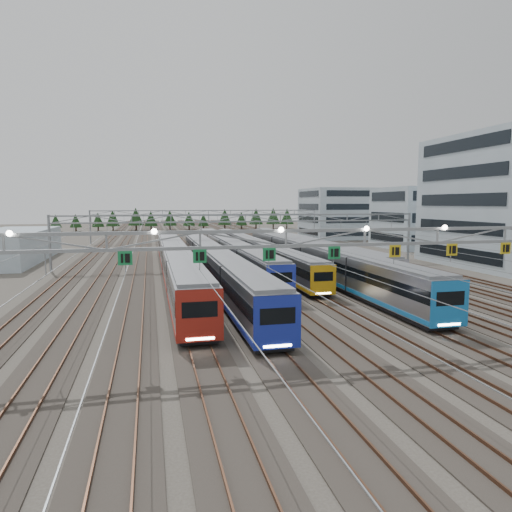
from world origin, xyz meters
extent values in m
plane|color=#47423A|center=(0.00, 0.00, 0.00)|extent=(400.00, 400.00, 0.00)
cube|color=#2D2823|center=(0.00, 100.00, 0.04)|extent=(54.00, 260.00, 0.08)
cube|color=brown|center=(-25.47, 100.00, 0.16)|extent=(0.08, 260.00, 0.16)
cube|color=brown|center=(25.47, 100.00, 0.16)|extent=(0.08, 260.00, 0.16)
cube|color=brown|center=(-0.72, 100.00, 0.16)|extent=(0.08, 260.00, 0.16)
cube|color=brown|center=(0.72, 100.00, 0.16)|extent=(0.08, 260.00, 0.16)
cube|color=black|center=(-11.25, 30.33, 0.44)|extent=(2.62, 58.75, 0.40)
cube|color=#989A9F|center=(-11.25, 30.33, 2.36)|extent=(3.09, 59.95, 3.47)
cube|color=black|center=(-11.25, 30.33, 2.78)|extent=(3.15, 59.65, 1.05)
cube|color=maroon|center=(-11.25, 30.33, 0.90)|extent=(3.14, 59.65, 0.39)
cube|color=slate|center=(-11.25, 30.33, 4.21)|extent=(2.78, 58.75, 0.28)
cube|color=maroon|center=(-11.25, 0.40, 2.36)|extent=(3.11, 0.12, 3.47)
cube|color=black|center=(-11.25, 0.37, 2.78)|extent=(2.32, 0.10, 1.05)
cube|color=white|center=(-11.25, 0.34, 0.85)|extent=(1.85, 0.06, 0.17)
cube|color=black|center=(-6.75, 24.55, 0.43)|extent=(2.56, 52.40, 0.39)
cube|color=#989A9F|center=(-6.75, 24.55, 2.31)|extent=(3.01, 53.47, 3.39)
cube|color=black|center=(-6.75, 24.55, 2.72)|extent=(3.07, 53.20, 1.02)
cube|color=#1B2AA3|center=(-6.75, 24.55, 0.89)|extent=(3.06, 53.20, 0.38)
cube|color=slate|center=(-6.75, 24.55, 4.11)|extent=(2.71, 52.40, 0.27)
cube|color=#1B2AA3|center=(-6.75, -2.13, 2.31)|extent=(3.03, 0.12, 3.39)
cube|color=black|center=(-6.75, -2.16, 2.72)|extent=(2.26, 0.10, 1.02)
cube|color=white|center=(-6.75, -2.19, 0.83)|extent=(1.81, 0.06, 0.16)
cube|color=black|center=(-2.25, 42.41, 0.42)|extent=(2.44, 58.71, 0.37)
cube|color=#989A9F|center=(-2.25, 42.41, 2.21)|extent=(2.87, 59.91, 3.22)
cube|color=black|center=(-2.25, 42.41, 2.60)|extent=(2.93, 59.61, 0.97)
cube|color=#2234BB|center=(-2.25, 42.41, 0.85)|extent=(2.92, 59.61, 0.36)
cube|color=slate|center=(-2.25, 42.41, 3.93)|extent=(2.58, 58.71, 0.26)
cube|color=#2234BB|center=(-2.25, 12.50, 2.21)|extent=(2.89, 0.12, 3.22)
cube|color=black|center=(-2.25, 12.47, 2.60)|extent=(2.15, 0.10, 0.97)
cube|color=white|center=(-2.25, 12.44, 0.80)|extent=(1.72, 0.06, 0.15)
cube|color=black|center=(2.25, 43.73, 0.41)|extent=(2.26, 60.06, 0.34)
cube|color=#989A9F|center=(2.25, 43.73, 2.07)|extent=(2.66, 61.28, 2.99)
cube|color=black|center=(2.25, 43.73, 2.43)|extent=(2.72, 60.98, 0.90)
cube|color=#EDA915|center=(2.25, 43.73, 0.81)|extent=(2.71, 60.98, 0.33)
cube|color=slate|center=(2.25, 43.73, 3.66)|extent=(2.39, 60.06, 0.24)
cube|color=#EDA915|center=(2.25, 13.14, 2.07)|extent=(2.68, 0.12, 2.99)
cube|color=black|center=(2.25, 13.11, 2.43)|extent=(1.99, 0.10, 0.90)
cube|color=white|center=(2.25, 13.08, 0.76)|extent=(1.60, 0.06, 0.14)
cube|color=black|center=(6.75, 29.00, 0.44)|extent=(2.60, 57.27, 0.39)
cube|color=#989A9F|center=(6.75, 29.00, 2.34)|extent=(3.06, 58.44, 3.44)
cube|color=black|center=(6.75, 29.00, 2.76)|extent=(3.12, 58.15, 1.04)
cube|color=blue|center=(6.75, 29.00, 0.90)|extent=(3.11, 58.15, 0.38)
cube|color=slate|center=(6.75, 29.00, 4.18)|extent=(2.75, 57.27, 0.27)
cube|color=blue|center=(6.75, -0.17, 2.34)|extent=(3.08, 0.12, 3.44)
cube|color=black|center=(6.75, -0.20, 2.76)|extent=(2.30, 0.10, 1.04)
cube|color=white|center=(6.75, -0.23, 0.84)|extent=(1.84, 0.06, 0.16)
cube|color=black|center=(11.25, 45.22, 0.41)|extent=(2.31, 59.69, 0.35)
cube|color=#989A9F|center=(11.25, 45.22, 2.11)|extent=(2.71, 60.91, 3.05)
cube|color=black|center=(11.25, 45.22, 2.47)|extent=(2.77, 60.60, 0.92)
cube|color=gray|center=(11.25, 45.22, 0.82)|extent=(2.76, 60.60, 0.34)
cube|color=slate|center=(11.25, 45.22, 3.73)|extent=(2.44, 59.69, 0.24)
cube|color=gray|center=(11.25, 14.82, 2.11)|extent=(2.73, 0.12, 3.05)
cube|color=black|center=(11.25, 14.79, 2.47)|extent=(2.04, 0.10, 0.92)
cube|color=white|center=(11.25, 14.76, 0.77)|extent=(1.63, 0.06, 0.15)
cube|color=gray|center=(0.00, 0.00, 7.80)|extent=(56.00, 0.22, 0.22)
cube|color=gray|center=(0.00, 0.00, 6.80)|extent=(56.00, 0.22, 0.22)
cube|color=#1A8545|center=(-15.75, -0.12, 6.30)|extent=(0.85, 0.06, 0.85)
cube|color=#1A8545|center=(-11.25, -0.12, 6.30)|extent=(0.85, 0.06, 0.85)
cube|color=#1A8545|center=(-6.75, -0.12, 6.30)|extent=(0.85, 0.06, 0.85)
cube|color=#1A8545|center=(-2.25, -0.12, 6.30)|extent=(0.85, 0.06, 0.85)
cube|color=gold|center=(2.25, -0.12, 6.30)|extent=(0.85, 0.06, 0.85)
cube|color=gold|center=(6.75, -0.12, 6.30)|extent=(0.85, 0.06, 0.85)
cube|color=gold|center=(11.25, -0.12, 6.30)|extent=(0.85, 0.06, 0.85)
cylinder|color=gray|center=(-28.00, 40.00, 4.00)|extent=(0.36, 0.36, 8.00)
cylinder|color=gray|center=(28.00, 40.00, 4.00)|extent=(0.36, 0.36, 8.00)
cube|color=gray|center=(0.00, 40.00, 7.80)|extent=(56.00, 0.22, 0.22)
cube|color=gray|center=(0.00, 40.00, 6.80)|extent=(56.00, 0.22, 0.22)
cylinder|color=gray|center=(-28.00, 85.00, 4.00)|extent=(0.36, 0.36, 8.00)
cylinder|color=gray|center=(28.00, 85.00, 4.00)|extent=(0.36, 0.36, 8.00)
cube|color=gray|center=(0.00, 85.00, 7.80)|extent=(56.00, 0.22, 0.22)
cube|color=gray|center=(0.00, 85.00, 6.80)|extent=(56.00, 0.22, 0.22)
cube|color=#9EB2BD|center=(39.33, 30.75, 9.90)|extent=(18.00, 22.00, 19.79)
cube|color=#9EB2BD|center=(41.72, 59.61, 6.48)|extent=(14.00, 16.00, 12.96)
cube|color=#9EB2BD|center=(38.88, 89.75, 6.82)|extent=(22.00, 18.00, 13.64)
cube|color=#9EB2BD|center=(-36.69, 54.28, 2.53)|extent=(10.00, 30.00, 5.07)
camera|label=1|loc=(-14.23, -28.48, 9.59)|focal=32.00mm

